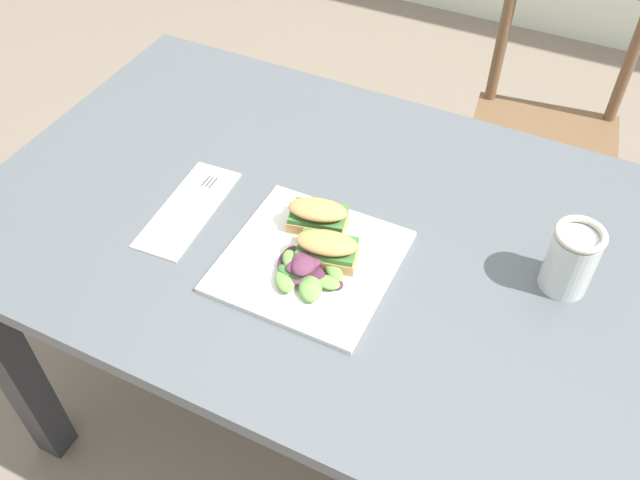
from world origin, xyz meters
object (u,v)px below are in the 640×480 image
dining_table (350,273)px  sandwich_half_back (318,216)px  chair_wooden_far (544,136)px  fork_on_napkin (193,202)px  mason_jar_iced_tea (570,261)px  plate_lunch (310,261)px  sandwich_half_front (327,249)px

dining_table → sandwich_half_back: size_ratio=12.25×
dining_table → chair_wooden_far: chair_wooden_far is taller
fork_on_napkin → mason_jar_iced_tea: 0.68m
dining_table → chair_wooden_far: bearing=75.2°
chair_wooden_far → fork_on_napkin: bearing=-119.8°
sandwich_half_back → fork_on_napkin: sandwich_half_back is taller
dining_table → plate_lunch: plate_lunch is taller
sandwich_half_back → fork_on_napkin: size_ratio=0.62×
sandwich_half_back → fork_on_napkin: 0.25m
plate_lunch → fork_on_napkin: size_ratio=1.54×
sandwich_half_back → mason_jar_iced_tea: size_ratio=0.91×
mason_jar_iced_tea → sandwich_half_back: bearing=-170.9°
sandwich_half_back → chair_wooden_far: bearing=72.3°
sandwich_half_front → mason_jar_iced_tea: bearing=19.5°
dining_table → sandwich_half_front: 0.18m
chair_wooden_far → mason_jar_iced_tea: bearing=-79.4°
plate_lunch → sandwich_half_back: sandwich_half_back is taller
dining_table → plate_lunch: size_ratio=4.96×
plate_lunch → sandwich_half_front: 0.04m
sandwich_half_front → fork_on_napkin: bearing=175.1°
dining_table → plate_lunch: 0.16m
fork_on_napkin → sandwich_half_back: bearing=9.4°
plate_lunch → sandwich_half_back: bearing=106.1°
chair_wooden_far → sandwich_half_front: chair_wooden_far is taller
sandwich_half_back → fork_on_napkin: (-0.24, -0.04, -0.03)m
sandwich_half_front → sandwich_half_back: (-0.05, 0.06, 0.00)m
fork_on_napkin → dining_table: bearing=12.8°
sandwich_half_front → sandwich_half_back: size_ratio=1.00×
mason_jar_iced_tea → plate_lunch: bearing=-160.2°
dining_table → plate_lunch: bearing=-107.9°
dining_table → plate_lunch: (-0.03, -0.10, 0.12)m
chair_wooden_far → sandwich_half_front: (-0.23, -0.93, 0.33)m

